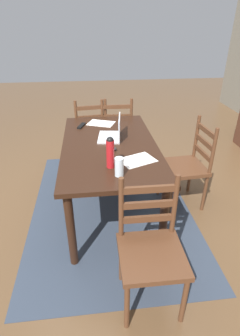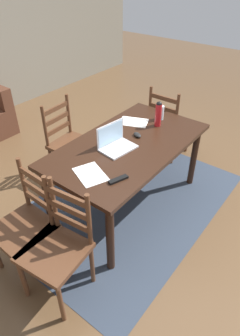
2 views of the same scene
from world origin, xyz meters
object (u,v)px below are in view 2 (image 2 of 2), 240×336
chair_far_head (70,143)px  water_bottle (158,113)px  chair_left_near (58,247)px  dining_table (128,151)px  computer_mouse (137,135)px  tv_remote (118,179)px  chair_right_far (168,123)px  chair_left_far (27,225)px  laptop (115,142)px  drinking_glass (161,113)px

chair_far_head → water_bottle: 1.08m
chair_left_near → dining_table: bearing=9.1°
computer_mouse → tv_remote: (-0.67, -0.28, -0.01)m
dining_table → chair_right_far: size_ratio=1.74×
dining_table → water_bottle: bearing=-3.6°
chair_far_head → tv_remote: size_ratio=5.59×
chair_left_near → chair_left_far: same height
laptop → tv_remote: bearing=-138.3°
chair_right_far → laptop: size_ratio=2.74×
chair_left_far → computer_mouse: (1.27, -0.17, 0.32)m
dining_table → chair_left_near: bearing=-170.9°
chair_left_near → chair_left_far: 0.36m
dining_table → chair_left_far: bearing=170.7°
water_bottle → computer_mouse: bearing=173.4°
chair_right_far → drinking_glass: size_ratio=6.24×
water_bottle → tv_remote: size_ratio=1.57×
chair_far_head → tv_remote: bearing=-114.6°
laptop → drinking_glass: (0.75, -0.03, 0.02)m
computer_mouse → chair_left_near: bearing=-149.2°
dining_table → chair_far_head: size_ratio=1.74×
chair_right_far → water_bottle: (-0.64, -0.21, 0.44)m
dining_table → water_bottle: water_bottle is taller
laptop → tv_remote: 0.50m
chair_left_near → computer_mouse: size_ratio=9.50×
dining_table → water_bottle: 0.53m
chair_right_far → computer_mouse: size_ratio=9.50×
chair_left_near → chair_right_far: (2.23, 0.36, 0.00)m
water_bottle → tv_remote: bearing=-165.9°
dining_table → chair_far_head: bearing=90.2°
chair_far_head → chair_left_far: bearing=-149.8°
chair_left_near → drinking_glass: bearing=6.7°
chair_right_far → drinking_glass: (-0.50, -0.16, 0.38)m
chair_left_far → chair_right_far: size_ratio=1.00×
laptop → computer_mouse: 0.30m
chair_far_head → drinking_glass: 1.08m
chair_far_head → tv_remote: 1.26m
dining_table → chair_far_head: 0.86m
chair_left_far → drinking_glass: bearing=-5.1°
tv_remote → chair_far_head: bearing=-5.5°
chair_left_far → water_bottle: (1.59, -0.21, 0.44)m
chair_right_far → water_bottle: water_bottle is taller
tv_remote → computer_mouse: bearing=-47.8°
chair_far_head → chair_left_near: bearing=-137.9°
chair_left_near → drinking_glass: chair_left_near is taller
computer_mouse → water_bottle: bearing=15.8°
chair_left_near → chair_far_head: 1.50m
laptop → water_bottle: water_bottle is taller
chair_left_near → laptop: size_ratio=2.74×
water_bottle → drinking_glass: water_bottle is taller
laptop → tv_remote: size_ratio=2.04×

